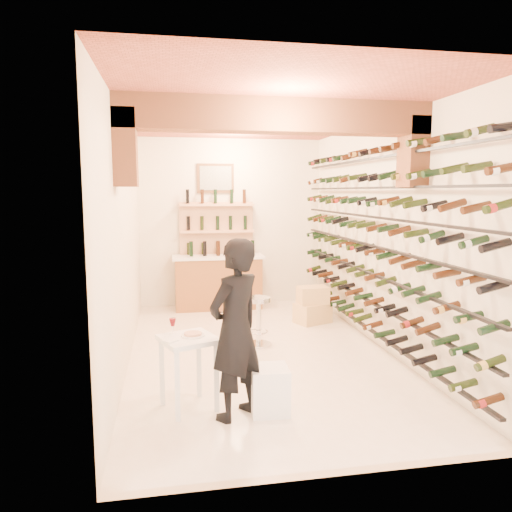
{
  "coord_description": "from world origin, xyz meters",
  "views": [
    {
      "loc": [
        -1.2,
        -6.34,
        2.2
      ],
      "look_at": [
        0.0,
        0.3,
        1.3
      ],
      "focal_mm": 34.02,
      "sensor_mm": 36.0,
      "label": 1
    }
  ],
  "objects": [
    {
      "name": "crate_upper",
      "position": [
        1.16,
        1.33,
        0.48
      ],
      "size": [
        0.51,
        0.37,
        0.28
      ],
      "primitive_type": "cube",
      "rotation": [
        0.0,
        0.0,
        0.07
      ],
      "color": "#D9B577",
      "rests_on": "crate_lower"
    },
    {
      "name": "wine_rack",
      "position": [
        1.53,
        0.0,
        1.55
      ],
      "size": [
        0.32,
        5.7,
        2.56
      ],
      "color": "black",
      "rests_on": "ground"
    },
    {
      "name": "tasting_table",
      "position": [
        -1.04,
        -1.57,
        0.61
      ],
      "size": [
        0.67,
        0.67,
        0.91
      ],
      "rotation": [
        0.0,
        0.0,
        0.37
      ],
      "color": "white",
      "rests_on": "ground"
    },
    {
      "name": "ground",
      "position": [
        0.0,
        0.0,
        0.0
      ],
      "size": [
        6.0,
        6.0,
        0.0
      ],
      "primitive_type": "plane",
      "color": "white",
      "rests_on": "ground"
    },
    {
      "name": "person",
      "position": [
        -0.59,
        -1.85,
        0.88
      ],
      "size": [
        0.77,
        0.74,
        1.77
      ],
      "primitive_type": "imported",
      "rotation": [
        0.0,
        0.0,
        3.84
      ],
      "color": "black",
      "rests_on": "ground"
    },
    {
      "name": "back_shelving",
      "position": [
        -0.3,
        2.89,
        1.17
      ],
      "size": [
        1.4,
        0.31,
        2.73
      ],
      "color": "tan",
      "rests_on": "ground"
    },
    {
      "name": "back_counter",
      "position": [
        -0.3,
        2.65,
        0.53
      ],
      "size": [
        1.7,
        0.62,
        1.29
      ],
      "color": "#975E2E",
      "rests_on": "ground"
    },
    {
      "name": "chrome_barstool",
      "position": [
        0.04,
        0.31,
        0.41
      ],
      "size": [
        0.36,
        0.36,
        0.71
      ],
      "rotation": [
        0.0,
        0.0,
        -0.04
      ],
      "color": "silver",
      "rests_on": "ground"
    },
    {
      "name": "room_shell",
      "position": [
        0.0,
        -0.26,
        2.25
      ],
      "size": [
        3.52,
        6.02,
        3.21
      ],
      "color": "#EEE5CE",
      "rests_on": "ground"
    },
    {
      "name": "white_stool",
      "position": [
        -0.24,
        -1.81,
        0.23
      ],
      "size": [
        0.39,
        0.39,
        0.46
      ],
      "primitive_type": "cube",
      "rotation": [
        0.0,
        0.0,
        -0.06
      ],
      "color": "white",
      "rests_on": "ground"
    },
    {
      "name": "crate_lower",
      "position": [
        1.16,
        1.33,
        0.17
      ],
      "size": [
        0.66,
        0.57,
        0.33
      ],
      "primitive_type": "cube",
      "rotation": [
        0.0,
        0.0,
        0.39
      ],
      "color": "#D9B577",
      "rests_on": "ground"
    }
  ]
}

